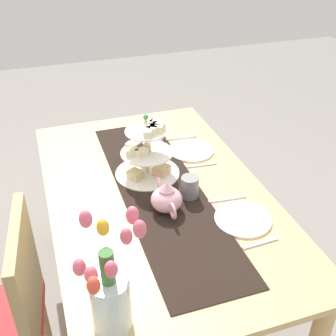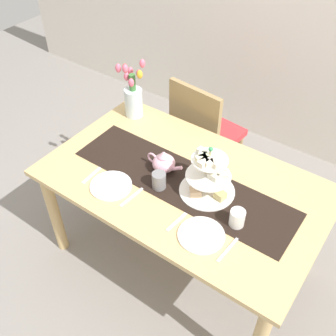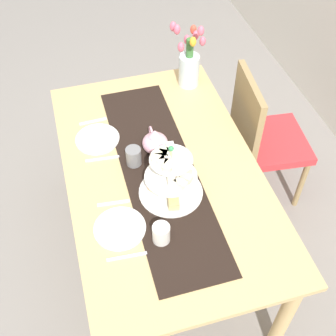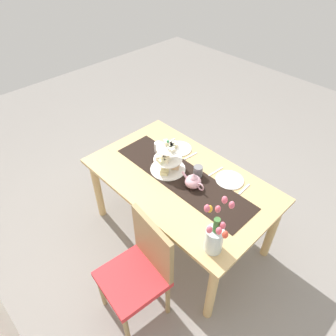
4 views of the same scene
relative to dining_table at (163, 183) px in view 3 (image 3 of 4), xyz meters
The scene contains 15 objects.
ground_plane 0.62m from the dining_table, ahead, with size 8.00×8.00×0.00m, color gray.
dining_table is the anchor object (origin of this frame).
chair_left 0.76m from the dining_table, 112.73° to the left, with size 0.46×0.46×0.91m.
table_runner 0.10m from the dining_table, 90.00° to the right, with size 1.30×0.35×0.00m, color black.
tiered_cake_stand 0.26m from the dining_table, ahead, with size 0.30×0.30×0.30m.
teapot 0.21m from the dining_table, behind, with size 0.24×0.13×0.14m.
tulip_vase 0.74m from the dining_table, 151.98° to the left, with size 0.21×0.20×0.41m.
dinner_plate_left 0.41m from the dining_table, 137.54° to the right, with size 0.23×0.23×0.01m, color white.
fork_left 0.53m from the dining_table, 148.45° to the right, with size 0.02×0.15×0.01m, color silver.
knife_left 0.33m from the dining_table, 119.12° to the right, with size 0.01×0.17×0.01m, color silver.
dinner_plate_right 0.41m from the dining_table, 43.67° to the right, with size 0.23×0.23×0.01m, color white.
fork_right 0.32m from the dining_table, 62.90° to the right, with size 0.02×0.15×0.01m, color silver.
knife_right 0.52m from the dining_table, 32.28° to the right, with size 0.01×0.17×0.01m, color silver.
mug_grey 0.21m from the dining_table, 122.33° to the right, with size 0.08×0.08×0.10m, color slate.
mug_white_text 0.43m from the dining_table, 15.95° to the right, with size 0.08×0.08×0.10m, color white.
Camera 3 is at (1.37, -0.36, 2.32)m, focal length 46.54 mm.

